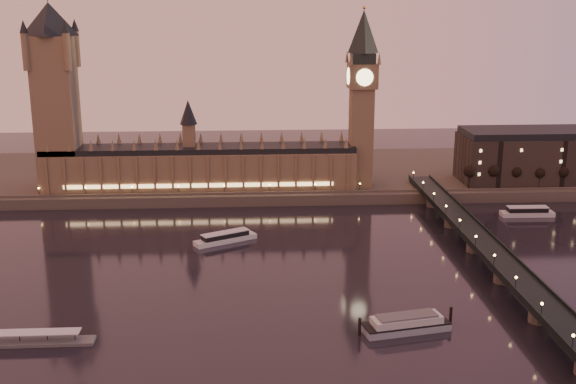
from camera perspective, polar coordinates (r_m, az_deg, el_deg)
name	(u,v)px	position (r m, az deg, el deg)	size (l,w,h in m)	color
ground	(278,270)	(313.11, -0.78, -6.21)	(700.00, 700.00, 0.00)	black
far_embankment	(313,174)	(471.78, 1.97, 1.43)	(560.00, 130.00, 6.00)	#423D35
palace_of_westminster	(200,162)	(423.67, -6.96, 2.37)	(180.00, 26.62, 52.00)	brown
victoria_tower	(55,87)	(429.19, -17.95, 7.89)	(31.68, 31.68, 118.00)	brown
big_ben	(362,88)	(421.04, 5.88, 8.16)	(17.68, 17.68, 104.00)	brown
westminster_bridge	(487,254)	(327.92, 15.48, -4.75)	(13.20, 260.00, 15.30)	black
bare_tree_0	(467,173)	(431.65, 13.95, 1.46)	(6.42, 6.42, 13.05)	black
bare_tree_1	(492,173)	(436.24, 15.81, 1.47)	(6.42, 6.42, 13.05)	black
bare_tree_2	(517,172)	(441.27, 17.62, 1.48)	(6.42, 6.42, 13.05)	black
bare_tree_3	(541,172)	(446.74, 19.39, 1.49)	(6.42, 6.42, 13.05)	black
bare_tree_4	(566,172)	(452.62, 21.12, 1.50)	(6.42, 6.42, 13.05)	black
cruise_boat_a	(225,238)	(349.50, -4.97, -3.60)	(30.75, 20.83, 5.01)	silver
cruise_boat_b	(527,212)	(410.57, 18.38, -1.49)	(28.61, 7.64, 5.26)	silver
moored_barge	(406,324)	(260.95, 9.34, -10.23)	(35.07, 14.74, 6.56)	gray
pontoon_pier	(36,341)	(263.89, -19.30, -11.02)	(38.77, 6.46, 10.34)	#595B5E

